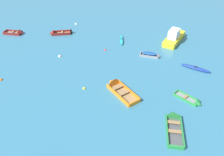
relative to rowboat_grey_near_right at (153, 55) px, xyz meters
The scene contains 14 objects.
rowboat_grey_near_right is the anchor object (origin of this frame).
rowboat_maroon_cluster_outer 21.74m from the rowboat_grey_near_right, behind, with size 3.27×1.22×1.08m.
rowboat_green_outer_right 9.51m from the rowboat_grey_near_right, 62.03° to the right, with size 2.90×2.35×0.85m.
rowboat_orange_near_camera 8.40m from the rowboat_grey_near_right, 115.12° to the right, with size 4.20×4.15×1.38m.
kayak_turquoise_far_right 6.21m from the rowboat_grey_near_right, 140.98° to the left, with size 1.11×3.36×0.32m.
kayak_deep_blue_far_back 5.69m from the rowboat_grey_near_right, 21.05° to the right, with size 3.59×1.84×0.34m.
rowboat_maroon_far_left 15.96m from the rowboat_grey_near_right, 164.95° to the left, with size 3.56×2.16×1.05m.
motor_launch_yellow_back_row_right 6.37m from the rowboat_grey_near_right, 61.50° to the left, with size 3.58×6.29×2.36m.
rowboat_green_center 11.68m from the rowboat_grey_near_right, 78.22° to the right, with size 1.52×4.15×1.22m.
mooring_buoy_far_field 6.64m from the rowboat_grey_near_right, behind, with size 0.32×0.32×0.32m, color red.
mooring_buoy_between_boats_right 10.89m from the rowboat_grey_near_right, 129.71° to the right, with size 0.34×0.34×0.34m, color yellow.
mooring_buoy_near_foreground 16.30m from the rowboat_grey_near_right, 147.46° to the left, with size 0.41×0.41×0.41m, color silver.
mooring_buoy_central 12.45m from the rowboat_grey_near_right, 168.86° to the right, with size 0.42×0.42×0.42m, color silver.
mooring_buoy_midfield 18.89m from the rowboat_grey_near_right, 152.50° to the right, with size 0.39×0.39×0.39m, color orange.
Camera 1 is at (3.94, 0.13, 14.78)m, focal length 34.89 mm.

